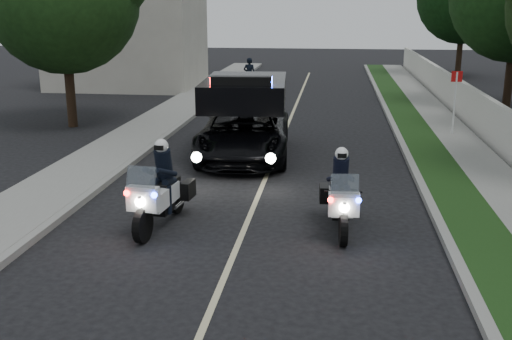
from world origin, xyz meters
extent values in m
plane|color=black|center=(0.00, 0.00, 0.00)|extent=(120.00, 120.00, 0.00)
cube|color=gray|center=(4.10, 10.00, 0.07)|extent=(0.20, 60.00, 0.15)
cube|color=#193814|center=(4.80, 10.00, 0.08)|extent=(1.20, 60.00, 0.16)
cube|color=gray|center=(6.10, 10.00, 0.08)|extent=(1.40, 60.00, 0.16)
cube|color=gray|center=(-4.10, 10.00, 0.07)|extent=(0.20, 60.00, 0.15)
cube|color=gray|center=(-5.20, 10.00, 0.08)|extent=(2.00, 60.00, 0.16)
cube|color=#A8A396|center=(-10.00, 26.00, 3.50)|extent=(8.00, 6.00, 7.00)
cube|color=#BFB78C|center=(0.00, 10.00, 0.00)|extent=(0.12, 50.00, 0.01)
imported|color=black|center=(-0.93, 10.38, 0.00)|extent=(3.08, 5.95, 2.81)
imported|color=black|center=(-2.68, 23.77, 0.00)|extent=(0.68, 1.77, 0.91)
imported|color=black|center=(-2.68, 23.77, 0.00)|extent=(0.66, 0.47, 1.75)
camera|label=1|loc=(1.79, -7.59, 4.55)|focal=42.00mm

